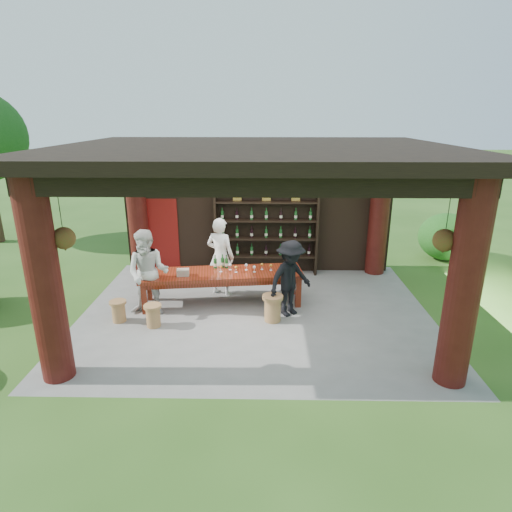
{
  "coord_description": "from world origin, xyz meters",
  "views": [
    {
      "loc": [
        0.17,
        -8.34,
        4.06
      ],
      "look_at": [
        0.0,
        0.4,
        1.15
      ],
      "focal_mm": 30.0,
      "sensor_mm": 36.0,
      "label": 1
    }
  ],
  "objects_px": {
    "stool_near_left": "(153,315)",
    "guest_man": "(290,278)",
    "stool_near_right": "(273,307)",
    "wine_shelf": "(266,230)",
    "napkin_basket": "(183,272)",
    "stool_far_left": "(119,311)",
    "guest_woman": "(148,273)",
    "tasting_table": "(222,277)",
    "host": "(220,257)"
  },
  "relations": [
    {
      "from": "stool_near_left",
      "to": "stool_far_left",
      "type": "distance_m",
      "value": 0.79
    },
    {
      "from": "stool_near_left",
      "to": "guest_man",
      "type": "bearing_deg",
      "value": 12.32
    },
    {
      "from": "tasting_table",
      "to": "stool_near_left",
      "type": "bearing_deg",
      "value": -138.4
    },
    {
      "from": "host",
      "to": "guest_woman",
      "type": "distance_m",
      "value": 1.78
    },
    {
      "from": "wine_shelf",
      "to": "stool_near_right",
      "type": "distance_m",
      "value": 2.96
    },
    {
      "from": "napkin_basket",
      "to": "wine_shelf",
      "type": "bearing_deg",
      "value": 50.85
    },
    {
      "from": "tasting_table",
      "to": "stool_near_right",
      "type": "relative_size",
      "value": 6.49
    },
    {
      "from": "stool_near_right",
      "to": "stool_near_left",
      "type": "bearing_deg",
      "value": -173.03
    },
    {
      "from": "guest_man",
      "to": "stool_far_left",
      "type": "bearing_deg",
      "value": 148.61
    },
    {
      "from": "tasting_table",
      "to": "napkin_basket",
      "type": "distance_m",
      "value": 0.86
    },
    {
      "from": "wine_shelf",
      "to": "guest_man",
      "type": "xyz_separation_m",
      "value": [
        0.5,
        -2.51,
        -0.37
      ]
    },
    {
      "from": "wine_shelf",
      "to": "guest_man",
      "type": "bearing_deg",
      "value": -78.8
    },
    {
      "from": "host",
      "to": "tasting_table",
      "type": "bearing_deg",
      "value": 119.88
    },
    {
      "from": "tasting_table",
      "to": "host",
      "type": "distance_m",
      "value": 0.64
    },
    {
      "from": "stool_far_left",
      "to": "host",
      "type": "height_order",
      "value": "host"
    },
    {
      "from": "wine_shelf",
      "to": "napkin_basket",
      "type": "bearing_deg",
      "value": -129.15
    },
    {
      "from": "stool_far_left",
      "to": "stool_near_right",
      "type": "bearing_deg",
      "value": 1.64
    },
    {
      "from": "wine_shelf",
      "to": "tasting_table",
      "type": "distance_m",
      "value": 2.28
    },
    {
      "from": "stool_near_left",
      "to": "stool_far_left",
      "type": "height_order",
      "value": "stool_near_left"
    },
    {
      "from": "stool_near_left",
      "to": "host",
      "type": "xyz_separation_m",
      "value": [
        1.2,
        1.7,
        0.67
      ]
    },
    {
      "from": "wine_shelf",
      "to": "guest_woman",
      "type": "xyz_separation_m",
      "value": [
        -2.46,
        -2.52,
        -0.26
      ]
    },
    {
      "from": "stool_far_left",
      "to": "guest_woman",
      "type": "height_order",
      "value": "guest_woman"
    },
    {
      "from": "guest_man",
      "to": "wine_shelf",
      "type": "bearing_deg",
      "value": 63.33
    },
    {
      "from": "wine_shelf",
      "to": "stool_far_left",
      "type": "bearing_deg",
      "value": -136.11
    },
    {
      "from": "host",
      "to": "guest_woman",
      "type": "bearing_deg",
      "value": 60.19
    },
    {
      "from": "stool_near_left",
      "to": "guest_man",
      "type": "xyz_separation_m",
      "value": [
        2.76,
        0.6,
        0.57
      ]
    },
    {
      "from": "wine_shelf",
      "to": "guest_man",
      "type": "height_order",
      "value": "wine_shelf"
    },
    {
      "from": "guest_man",
      "to": "stool_near_right",
      "type": "bearing_deg",
      "value": -177.61
    },
    {
      "from": "host",
      "to": "guest_man",
      "type": "height_order",
      "value": "host"
    },
    {
      "from": "guest_woman",
      "to": "wine_shelf",
      "type": "bearing_deg",
      "value": 48.18
    },
    {
      "from": "host",
      "to": "stool_near_right",
      "type": "bearing_deg",
      "value": 152.24
    },
    {
      "from": "tasting_table",
      "to": "guest_man",
      "type": "xyz_separation_m",
      "value": [
        1.48,
        -0.53,
        0.18
      ]
    },
    {
      "from": "guest_woman",
      "to": "stool_far_left",
      "type": "bearing_deg",
      "value": -142.64
    },
    {
      "from": "stool_near_left",
      "to": "napkin_basket",
      "type": "xyz_separation_m",
      "value": [
        0.46,
        0.9,
        0.57
      ]
    },
    {
      "from": "stool_far_left",
      "to": "stool_near_left",
      "type": "bearing_deg",
      "value": -14.85
    },
    {
      "from": "stool_near_right",
      "to": "stool_far_left",
      "type": "relative_size",
      "value": 1.23
    },
    {
      "from": "wine_shelf",
      "to": "host",
      "type": "height_order",
      "value": "wine_shelf"
    },
    {
      "from": "guest_woman",
      "to": "napkin_basket",
      "type": "height_order",
      "value": "guest_woman"
    },
    {
      "from": "tasting_table",
      "to": "stool_far_left",
      "type": "bearing_deg",
      "value": -155.44
    },
    {
      "from": "stool_near_left",
      "to": "stool_near_right",
      "type": "xyz_separation_m",
      "value": [
        2.39,
        0.29,
        0.05
      ]
    },
    {
      "from": "stool_near_left",
      "to": "stool_near_right",
      "type": "bearing_deg",
      "value": 6.97
    },
    {
      "from": "tasting_table",
      "to": "napkin_basket",
      "type": "relative_size",
      "value": 13.98
    },
    {
      "from": "stool_near_right",
      "to": "host",
      "type": "height_order",
      "value": "host"
    },
    {
      "from": "host",
      "to": "stool_far_left",
      "type": "bearing_deg",
      "value": 59.23
    },
    {
      "from": "wine_shelf",
      "to": "stool_near_right",
      "type": "height_order",
      "value": "wine_shelf"
    },
    {
      "from": "tasting_table",
      "to": "stool_far_left",
      "type": "height_order",
      "value": "tasting_table"
    },
    {
      "from": "wine_shelf",
      "to": "host",
      "type": "relative_size",
      "value": 1.46
    },
    {
      "from": "stool_far_left",
      "to": "guest_man",
      "type": "distance_m",
      "value": 3.59
    },
    {
      "from": "wine_shelf",
      "to": "napkin_basket",
      "type": "relative_size",
      "value": 10.31
    },
    {
      "from": "stool_near_left",
      "to": "guest_woman",
      "type": "xyz_separation_m",
      "value": [
        -0.2,
        0.6,
        0.67
      ]
    }
  ]
}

